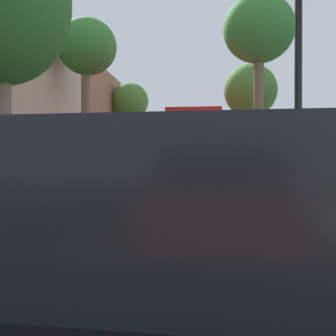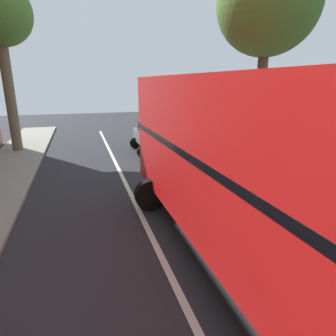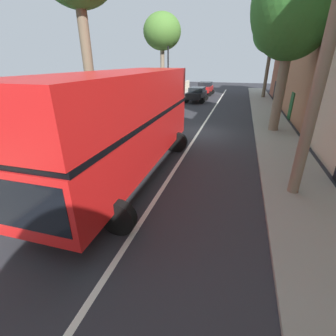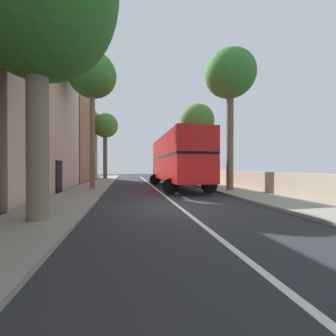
{
  "view_description": "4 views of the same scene",
  "coord_description": "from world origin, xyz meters",
  "px_view_note": "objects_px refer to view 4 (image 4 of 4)",
  "views": [
    {
      "loc": [
        2.77,
        -15.05,
        1.5
      ],
      "look_at": [
        0.32,
        5.18,
        1.35
      ],
      "focal_mm": 43.07,
      "sensor_mm": 36.0,
      "label": 1
    },
    {
      "loc": [
        -1.56,
        2.7,
        3.92
      ],
      "look_at": [
        -0.12,
        7.44,
        2.43
      ],
      "focal_mm": 30.96,
      "sensor_mm": 36.0,
      "label": 2
    },
    {
      "loc": [
        -2.42,
        15.74,
        4.39
      ],
      "look_at": [
        -0.49,
        9.17,
        1.31
      ],
      "focal_mm": 25.48,
      "sensor_mm": 36.0,
      "label": 3
    },
    {
      "loc": [
        -2.14,
        -8.47,
        1.7
      ],
      "look_at": [
        0.83,
        6.84,
        1.6
      ],
      "focal_mm": 22.34,
      "sensor_mm": 36.0,
      "label": 4
    }
  ],
  "objects_px": {
    "double_decker_bus": "(177,158)",
    "street_tree_right_5": "(230,76)",
    "street_tree_left_2": "(105,127)",
    "street_tree_left_6": "(92,77)",
    "parked_car_grey_right_0": "(163,172)",
    "street_tree_right_1": "(197,121)"
  },
  "relations": [
    {
      "from": "double_decker_bus",
      "to": "street_tree_right_5",
      "type": "bearing_deg",
      "value": -41.62
    },
    {
      "from": "street_tree_left_2",
      "to": "street_tree_left_6",
      "type": "xyz_separation_m",
      "value": [
        0.51,
        -13.67,
        1.04
      ]
    },
    {
      "from": "street_tree_left_2",
      "to": "double_decker_bus",
      "type": "bearing_deg",
      "value": -63.03
    },
    {
      "from": "street_tree_left_2",
      "to": "parked_car_grey_right_0",
      "type": "bearing_deg",
      "value": -17.08
    },
    {
      "from": "street_tree_right_1",
      "to": "street_tree_left_2",
      "type": "height_order",
      "value": "street_tree_left_2"
    },
    {
      "from": "double_decker_bus",
      "to": "parked_car_grey_right_0",
      "type": "bearing_deg",
      "value": 85.87
    },
    {
      "from": "parked_car_grey_right_0",
      "to": "street_tree_right_1",
      "type": "height_order",
      "value": "street_tree_right_1"
    },
    {
      "from": "street_tree_left_2",
      "to": "street_tree_right_5",
      "type": "xyz_separation_m",
      "value": [
        9.91,
        -16.15,
        0.77
      ]
    },
    {
      "from": "street_tree_left_2",
      "to": "street_tree_right_5",
      "type": "height_order",
      "value": "street_tree_right_5"
    },
    {
      "from": "street_tree_right_1",
      "to": "street_tree_right_5",
      "type": "bearing_deg",
      "value": -91.64
    },
    {
      "from": "street_tree_right_5",
      "to": "street_tree_left_6",
      "type": "distance_m",
      "value": 9.73
    },
    {
      "from": "street_tree_right_5",
      "to": "street_tree_left_6",
      "type": "xyz_separation_m",
      "value": [
        -9.41,
        2.48,
        0.27
      ]
    },
    {
      "from": "street_tree_right_1",
      "to": "street_tree_left_2",
      "type": "xyz_separation_m",
      "value": [
        -10.13,
        8.6,
        0.69
      ]
    },
    {
      "from": "street_tree_right_1",
      "to": "street_tree_right_5",
      "type": "height_order",
      "value": "street_tree_right_5"
    },
    {
      "from": "double_decker_bus",
      "to": "street_tree_right_1",
      "type": "distance_m",
      "value": 7.13
    },
    {
      "from": "street_tree_right_1",
      "to": "street_tree_left_6",
      "type": "height_order",
      "value": "street_tree_left_6"
    },
    {
      "from": "parked_car_grey_right_0",
      "to": "street_tree_left_6",
      "type": "relative_size",
      "value": 0.41
    },
    {
      "from": "double_decker_bus",
      "to": "street_tree_left_2",
      "type": "bearing_deg",
      "value": 116.97
    },
    {
      "from": "street_tree_left_6",
      "to": "street_tree_right_5",
      "type": "bearing_deg",
      "value": -14.77
    },
    {
      "from": "double_decker_bus",
      "to": "street_tree_left_6",
      "type": "xyz_separation_m",
      "value": [
        -6.32,
        -0.26,
        5.83
      ]
    },
    {
      "from": "double_decker_bus",
      "to": "parked_car_grey_right_0",
      "type": "relative_size",
      "value": 2.51
    },
    {
      "from": "parked_car_grey_right_0",
      "to": "street_tree_left_6",
      "type": "height_order",
      "value": "street_tree_left_6"
    }
  ]
}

